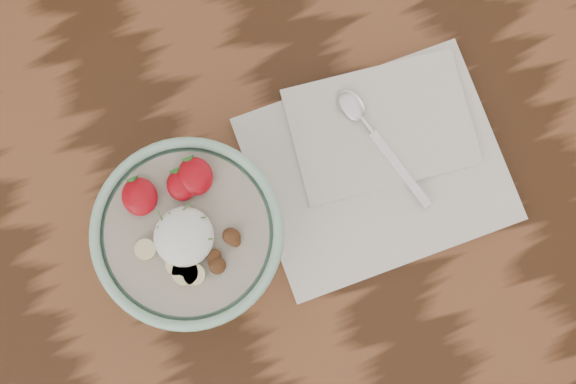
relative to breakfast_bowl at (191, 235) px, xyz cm
name	(u,v)px	position (x,y,z in cm)	size (l,w,h in cm)	color
table	(200,286)	(-2.59, -4.55, -16.05)	(160.00, 90.00, 75.00)	#351C0D
breakfast_bowl	(191,235)	(0.00, 0.00, 0.00)	(19.78, 19.78, 13.52)	#98CCB2
napkin	(378,160)	(22.51, 0.81, -6.04)	(28.56, 24.24, 1.72)	white
spoon	(363,121)	(22.48, 5.45, -4.68)	(6.08, 16.45, 0.87)	silver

